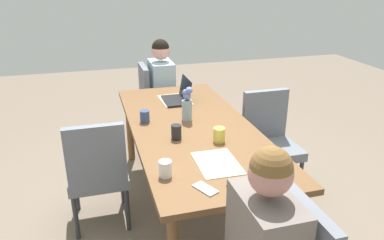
% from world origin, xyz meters
% --- Properties ---
extents(ground_plane, '(10.00, 10.00, 0.00)m').
position_xyz_m(ground_plane, '(0.00, 0.00, 0.00)').
color(ground_plane, '#756656').
extents(dining_table, '(2.16, 0.94, 0.75)m').
position_xyz_m(dining_table, '(0.00, 0.00, 0.67)').
color(dining_table, brown).
rests_on(dining_table, ground_plane).
extents(chair_head_right_left_mid, '(0.44, 0.44, 0.90)m').
position_xyz_m(chair_head_right_left_mid, '(1.43, 0.04, 0.50)').
color(chair_head_right_left_mid, slate).
rests_on(chair_head_right_left_mid, ground_plane).
extents(person_head_right_left_mid, '(0.40, 0.36, 1.19)m').
position_xyz_m(person_head_right_left_mid, '(1.37, -0.03, 0.53)').
color(person_head_right_left_mid, '#2D2D33').
rests_on(person_head_right_left_mid, ground_plane).
extents(chair_far_left_far, '(0.44, 0.44, 0.90)m').
position_xyz_m(chair_far_left_far, '(-0.05, 0.75, 0.50)').
color(chair_far_left_far, slate).
rests_on(chair_far_left_far, ground_plane).
extents(chair_near_right_near, '(0.44, 0.44, 0.90)m').
position_xyz_m(chair_near_right_near, '(0.12, -0.75, 0.50)').
color(chair_near_right_near, slate).
rests_on(chair_near_right_near, ground_plane).
extents(flower_vase, '(0.09, 0.09, 0.28)m').
position_xyz_m(flower_vase, '(0.13, 0.00, 0.89)').
color(flower_vase, '#8EA8B7').
rests_on(flower_vase, dining_table).
extents(placemat_head_left_left_near, '(0.36, 0.27, 0.00)m').
position_xyz_m(placemat_head_left_left_near, '(-0.63, 0.01, 0.75)').
color(placemat_head_left_left_near, beige).
rests_on(placemat_head_left_left_near, dining_table).
extents(placemat_head_right_left_mid, '(0.37, 0.27, 0.00)m').
position_xyz_m(placemat_head_right_left_mid, '(0.64, -0.02, 0.75)').
color(placemat_head_right_left_mid, beige).
rests_on(placemat_head_right_left_mid, dining_table).
extents(laptop_head_right_left_mid, '(0.32, 0.22, 0.21)m').
position_xyz_m(laptop_head_right_left_mid, '(0.60, -0.04, 0.79)').
color(laptop_head_right_left_mid, black).
rests_on(laptop_head_right_left_mid, dining_table).
extents(coffee_mug_near_left, '(0.07, 0.07, 0.11)m').
position_xyz_m(coffee_mug_near_left, '(-0.20, 0.17, 0.80)').
color(coffee_mug_near_left, '#232328').
rests_on(coffee_mug_near_left, dining_table).
extents(coffee_mug_near_right, '(0.08, 0.08, 0.10)m').
position_xyz_m(coffee_mug_near_right, '(-0.33, -0.11, 0.80)').
color(coffee_mug_near_right, '#DBC64C').
rests_on(coffee_mug_near_right, dining_table).
extents(coffee_mug_centre_left, '(0.08, 0.08, 0.10)m').
position_xyz_m(coffee_mug_centre_left, '(0.18, 0.34, 0.79)').
color(coffee_mug_centre_left, '#33477A').
rests_on(coffee_mug_centre_left, dining_table).
extents(coffee_mug_centre_right, '(0.08, 0.08, 0.10)m').
position_xyz_m(coffee_mug_centre_right, '(-0.69, 0.36, 0.79)').
color(coffee_mug_centre_right, white).
rests_on(coffee_mug_centre_right, dining_table).
extents(phone_black, '(0.16, 0.11, 0.01)m').
position_xyz_m(phone_black, '(-0.97, -0.00, 0.75)').
color(phone_black, black).
rests_on(phone_black, dining_table).
extents(phone_silver, '(0.17, 0.13, 0.01)m').
position_xyz_m(phone_silver, '(-0.90, 0.18, 0.75)').
color(phone_silver, silver).
rests_on(phone_silver, dining_table).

